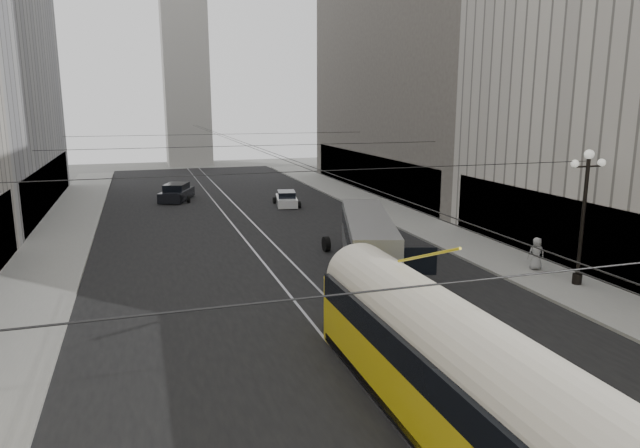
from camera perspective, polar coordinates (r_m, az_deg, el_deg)
road at (r=37.18m, az=-6.45°, el=-1.42°), size 20.00×85.00×0.02m
sidewalk_left at (r=40.25m, az=-24.47°, el=-1.30°), size 4.00×72.00×0.15m
sidewalk_right at (r=44.18m, az=8.07°, el=0.78°), size 4.00×72.00×0.15m
rail_left at (r=37.05m, az=-7.58°, el=-1.50°), size 0.12×85.00×0.04m
rail_right at (r=37.33m, az=-5.32°, el=-1.34°), size 0.12×85.00×0.04m
building_right_far at (r=58.19m, az=10.69°, el=19.43°), size 12.60×32.60×32.60m
distant_tower at (r=83.54m, az=-13.38°, el=16.07°), size 6.00×6.00×31.36m
lamppost_right_mid at (r=29.08m, az=24.88°, el=1.31°), size 1.86×0.44×6.37m
catenary at (r=35.31m, az=-6.16°, el=7.55°), size 25.00×72.00×0.23m
streetcar at (r=15.37m, az=13.79°, el=-14.61°), size 2.68×16.58×3.64m
city_bus at (r=30.40m, az=4.79°, el=-1.51°), size 5.38×11.18×2.74m
sedan_white_far at (r=48.64m, az=-3.37°, el=2.49°), size 2.33×4.20×1.25m
sedan_dark_far at (r=52.86m, az=-14.14°, el=3.05°), size 3.55×5.25×1.53m
pedestrian_sidewalk_right at (r=31.38m, az=20.82°, el=-2.78°), size 0.95×0.75×1.69m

